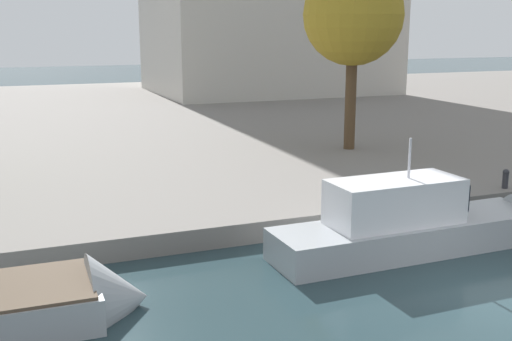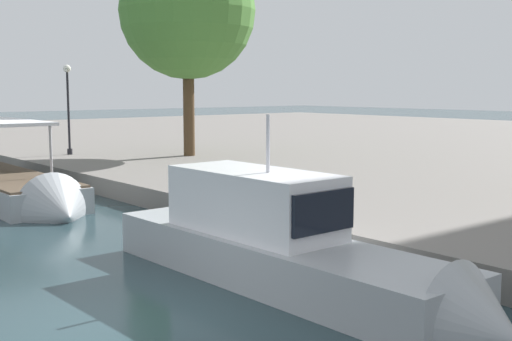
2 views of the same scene
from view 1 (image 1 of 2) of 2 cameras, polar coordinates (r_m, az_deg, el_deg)
ground_plane at (r=17.58m, az=21.98°, el=-10.97°), size 220.00×220.00×0.00m
dock_promenade at (r=47.30m, az=-7.49°, el=4.82°), size 120.00×55.00×0.72m
motor_yacht_2 at (r=20.53m, az=14.98°, el=-5.03°), size 10.15×2.35×4.31m
mooring_bollard_0 at (r=26.25m, az=21.63°, el=-0.63°), size 0.26×0.26×0.77m
tree_2 at (r=32.29m, az=9.06°, el=13.55°), size 4.99×4.99×9.21m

